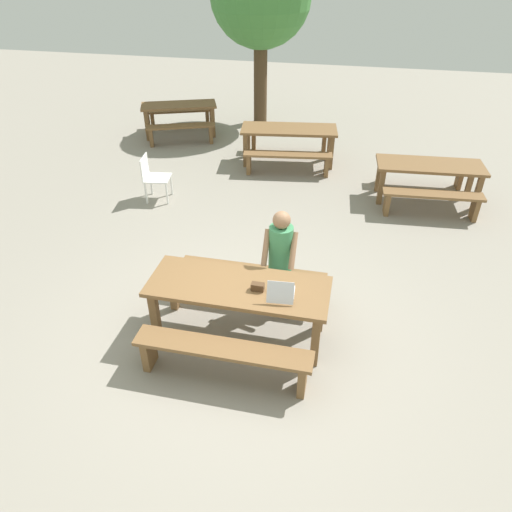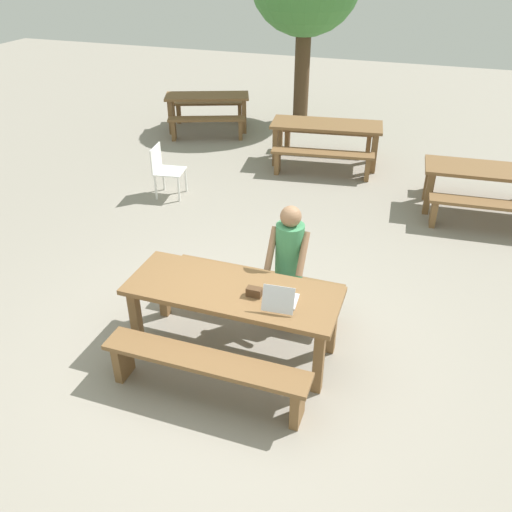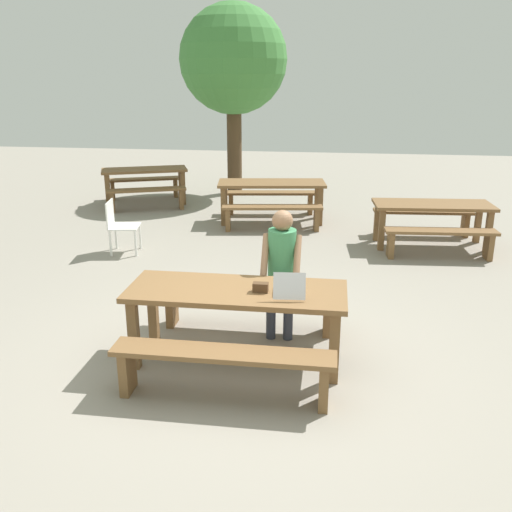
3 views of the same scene
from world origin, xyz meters
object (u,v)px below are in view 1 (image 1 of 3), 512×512
person_seated (280,254)px  picnic_table_distant (179,110)px  small_pouch (258,287)px  picnic_table_mid (289,133)px  picnic_table_front (238,292)px  picnic_table_rear (429,170)px  laptop (281,292)px  plastic_chair (153,176)px

person_seated → picnic_table_distant: person_seated is taller
small_pouch → picnic_table_mid: bearing=95.3°
picnic_table_front → picnic_table_rear: picnic_table_front is taller
picnic_table_front → picnic_table_distant: bearing=115.5°
small_pouch → person_seated: person_seated is taller
picnic_table_rear → laptop: bearing=-118.5°
plastic_chair → small_pouch: bearing=-149.6°
plastic_chair → picnic_table_rear: (4.81, 1.00, 0.15)m
picnic_table_front → laptop: 0.54m
laptop → small_pouch: bearing=-16.3°
picnic_table_front → person_seated: 0.77m
picnic_table_rear → picnic_table_distant: picnic_table_distant is taller
picnic_table_front → small_pouch: (0.23, -0.04, 0.15)m
plastic_chair → picnic_table_distant: size_ratio=0.44×
picnic_table_front → plastic_chair: bearing=127.1°
person_seated → small_pouch: bearing=-100.3°
laptop → small_pouch: size_ratio=2.56×
person_seated → plastic_chair: 3.71m
laptop → plastic_chair: bearing=-52.7°
plastic_chair → picnic_table_mid: plastic_chair is taller
picnic_table_mid → picnic_table_distant: same height
picnic_table_front → plastic_chair: plastic_chair is taller
person_seated → picnic_table_rear: person_seated is taller
plastic_chair → picnic_table_mid: (2.11, 2.20, 0.20)m
plastic_chair → picnic_table_mid: bearing=-52.7°
picnic_table_front → picnic_table_rear: size_ratio=1.09×
plastic_chair → picnic_table_distant: (-0.70, 3.30, 0.18)m
picnic_table_rear → person_seated: bearing=-124.8°
laptop → picnic_table_rear: bearing=-118.8°
laptop → picnic_table_rear: 4.67m
small_pouch → picnic_table_rear: bearing=62.2°
laptop → picnic_table_distant: (-3.58, 6.54, -0.18)m
plastic_chair → picnic_table_distant: 3.38m
small_pouch → picnic_table_mid: small_pouch is taller
picnic_table_front → picnic_table_distant: size_ratio=1.10×
picnic_table_distant → picnic_table_mid: bearing=-42.7°
laptop → plastic_chair: laptop is taller
plastic_chair → person_seated: bearing=-141.1°
picnic_table_rear → picnic_table_mid: bearing=152.1°
picnic_table_front → plastic_chair: (-2.38, 3.14, -0.19)m
small_pouch → picnic_table_rear: size_ratio=0.08×
picnic_table_distant → laptop: bearing=-82.5°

